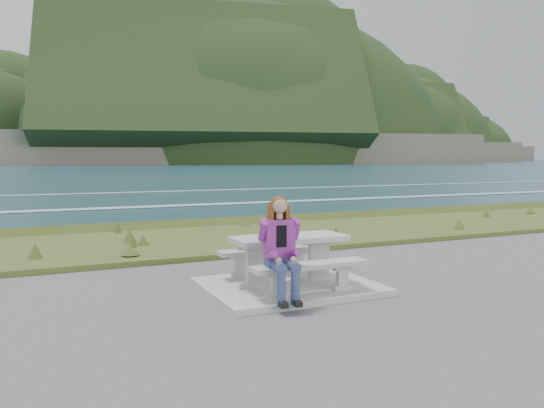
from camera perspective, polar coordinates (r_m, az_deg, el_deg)
name	(u,v)px	position (r m, az deg, el deg)	size (l,w,h in m)	color
concrete_slab	(289,286)	(8.41, 1.80, -8.85)	(2.60, 2.10, 0.10)	#ABABA6
picnic_table	(289,246)	(8.28, 1.81, -4.59)	(1.80, 0.75, 0.75)	#ABABA6
bench_landward	(310,270)	(7.71, 4.14, -7.08)	(1.80, 0.35, 0.45)	#ABABA6
bench_seaward	(270,254)	(8.94, -0.21, -5.39)	(1.80, 0.35, 0.45)	#ABABA6
grass_verge	(197,243)	(13.00, -8.11, -4.18)	(160.00, 4.50, 0.22)	#36471A
shore_drop	(168,229)	(15.77, -11.13, -2.61)	(160.00, 0.80, 2.20)	#716855
ocean	(98,222)	(32.82, -18.17, -1.90)	(1600.00, 1600.00, 0.09)	navy
headland_range	(280,148)	(449.76, 0.86, 6.00)	(729.83, 363.95, 190.74)	#716855
seated_woman	(282,262)	(7.33, 1.11, -6.28)	(0.49, 0.76, 1.44)	navy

